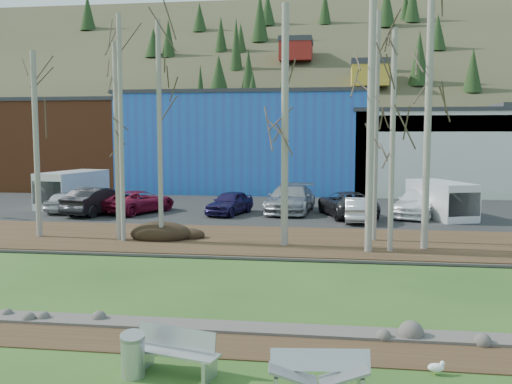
# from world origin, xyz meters

# --- Properties ---
(dirt_strip) EXTENTS (80.00, 1.80, 0.03)m
(dirt_strip) POSITION_xyz_m (0.00, 2.10, 0.01)
(dirt_strip) COLOR #382616
(dirt_strip) RESTS_ON ground
(near_bank_rocks) EXTENTS (80.00, 0.80, 0.50)m
(near_bank_rocks) POSITION_xyz_m (0.00, 3.10, 0.00)
(near_bank_rocks) COLOR #47423D
(near_bank_rocks) RESTS_ON ground
(river) EXTENTS (80.00, 8.00, 0.90)m
(river) POSITION_xyz_m (0.00, 7.20, 0.00)
(river) COLOR black
(river) RESTS_ON ground
(far_bank_rocks) EXTENTS (80.00, 0.80, 0.46)m
(far_bank_rocks) POSITION_xyz_m (0.00, 11.30, 0.00)
(far_bank_rocks) COLOR #47423D
(far_bank_rocks) RESTS_ON ground
(far_bank) EXTENTS (80.00, 7.00, 0.15)m
(far_bank) POSITION_xyz_m (0.00, 14.50, 0.07)
(far_bank) COLOR #382616
(far_bank) RESTS_ON ground
(parking_lot) EXTENTS (80.00, 14.00, 0.14)m
(parking_lot) POSITION_xyz_m (0.00, 25.00, 0.07)
(parking_lot) COLOR black
(parking_lot) RESTS_ON ground
(building_brick) EXTENTS (16.32, 12.24, 7.80)m
(building_brick) POSITION_xyz_m (-24.00, 39.00, 3.91)
(building_brick) COLOR brown
(building_brick) RESTS_ON ground
(building_blue) EXTENTS (20.40, 12.24, 8.30)m
(building_blue) POSITION_xyz_m (-6.00, 39.00, 4.16)
(building_blue) COLOR blue
(building_blue) RESTS_ON ground
(building_white) EXTENTS (18.36, 12.24, 6.80)m
(building_white) POSITION_xyz_m (12.00, 38.98, 3.41)
(building_white) COLOR silver
(building_white) RESTS_ON ground
(hillside) EXTENTS (160.00, 72.00, 35.00)m
(hillside) POSITION_xyz_m (0.00, 84.00, 17.50)
(hillside) COLOR #2F2C1C
(hillside) RESTS_ON ground
(bench_intact) EXTENTS (1.86, 0.96, 0.89)m
(bench_intact) POSITION_xyz_m (-1.52, 0.43, 0.45)
(bench_intact) COLOR #B1B4B7
(bench_intact) RESTS_ON ground
(bench_damaged) EXTENTS (1.89, 0.80, 0.82)m
(bench_damaged) POSITION_xyz_m (1.35, -0.18, 0.41)
(bench_damaged) COLOR #B1B4B7
(bench_damaged) RESTS_ON ground
(litter_bin) EXTENTS (0.58, 0.58, 0.81)m
(litter_bin) POSITION_xyz_m (-2.33, 0.12, 0.41)
(litter_bin) COLOR #B1B4B7
(litter_bin) RESTS_ON ground
(seagull) EXTENTS (0.38, 0.18, 0.28)m
(seagull) POSITION_xyz_m (3.65, 1.06, 0.15)
(seagull) COLOR gold
(seagull) RESTS_ON ground
(dirt_mound) EXTENTS (2.78, 1.96, 0.55)m
(dirt_mound) POSITION_xyz_m (-6.17, 14.13, 0.42)
(dirt_mound) COLOR black
(dirt_mound) RESTS_ON far_bank
(birch_0) EXTENTS (0.25, 0.25, 8.36)m
(birch_0) POSITION_xyz_m (-11.82, 13.81, 4.33)
(birch_0) COLOR #AAA298
(birch_0) RESTS_ON far_bank
(birch_1) EXTENTS (0.20, 0.20, 9.74)m
(birch_1) POSITION_xyz_m (-7.60, 13.29, 5.02)
(birch_1) COLOR #AAA298
(birch_1) RESTS_ON far_bank
(birch_2) EXTENTS (0.29, 0.29, 8.61)m
(birch_2) POSITION_xyz_m (-7.91, 13.63, 4.45)
(birch_2) COLOR #AAA298
(birch_2) RESTS_ON far_bank
(birch_3) EXTENTS (0.21, 0.21, 9.50)m
(birch_3) POSITION_xyz_m (-5.97, 13.58, 4.90)
(birch_3) COLOR #AAA298
(birch_3) RESTS_ON far_bank
(birch_4) EXTENTS (0.30, 0.30, 9.95)m
(birch_4) POSITION_xyz_m (-0.52, 13.33, 5.13)
(birch_4) COLOR #AAA298
(birch_4) RESTS_ON far_bank
(birch_5) EXTENTS (0.22, 0.22, 9.89)m
(birch_5) POSITION_xyz_m (3.29, 14.99, 5.09)
(birch_5) COLOR #AAA298
(birch_5) RESTS_ON far_bank
(birch_6) EXTENTS (0.21, 0.21, 8.75)m
(birch_6) POSITION_xyz_m (3.78, 12.70, 4.53)
(birch_6) COLOR #AAA298
(birch_6) RESTS_ON far_bank
(birch_7) EXTENTS (0.29, 0.29, 9.87)m
(birch_7) POSITION_xyz_m (2.91, 12.45, 5.09)
(birch_7) COLOR #AAA298
(birch_7) RESTS_ON far_bank
(birch_8) EXTENTS (0.28, 0.28, 10.17)m
(birch_8) POSITION_xyz_m (5.22, 13.40, 5.24)
(birch_8) COLOR #AAA298
(birch_8) RESTS_ON far_bank
(car_0) EXTENTS (1.55, 3.78, 1.28)m
(car_0) POSITION_xyz_m (-14.41, 21.85, 0.78)
(car_0) COLOR silver
(car_0) RESTS_ON parking_lot
(car_1) EXTENTS (2.81, 5.08, 1.59)m
(car_1) POSITION_xyz_m (-12.20, 21.18, 0.93)
(car_1) COLOR black
(car_1) RESTS_ON parking_lot
(car_2) EXTENTS (3.97, 5.30, 1.34)m
(car_2) POSITION_xyz_m (-10.04, 22.14, 0.81)
(car_2) COLOR maroon
(car_2) RESTS_ON parking_lot
(car_3) EXTENTS (2.72, 5.72, 1.61)m
(car_3) POSITION_xyz_m (-0.97, 23.54, 0.95)
(car_3) COLOR gray
(car_3) RESTS_ON parking_lot
(car_4) EXTENTS (2.57, 4.28, 1.36)m
(car_4) POSITION_xyz_m (-4.53, 22.19, 0.82)
(car_4) COLOR #201848
(car_4) RESTS_ON parking_lot
(car_5) EXTENTS (1.46, 3.99, 1.31)m
(car_5) POSITION_xyz_m (2.81, 20.50, 0.79)
(car_5) COLOR silver
(car_5) RESTS_ON parking_lot
(car_6) EXTENTS (3.74, 5.63, 1.44)m
(car_6) POSITION_xyz_m (2.22, 22.35, 0.86)
(car_6) COLOR #2A2A2D
(car_6) RESTS_ON parking_lot
(car_7) EXTENTS (3.91, 5.69, 1.53)m
(car_7) POSITION_xyz_m (6.28, 22.92, 0.90)
(car_7) COLOR white
(car_7) RESTS_ON parking_lot
(car_8) EXTENTS (2.72, 5.72, 1.61)m
(car_8) POSITION_xyz_m (-1.20, 23.54, 0.95)
(car_8) COLOR gray
(car_8) RESTS_ON parking_lot
(van_white) EXTENTS (3.46, 5.02, 2.03)m
(van_white) POSITION_xyz_m (7.51, 22.35, 1.15)
(van_white) COLOR white
(van_white) RESTS_ON parking_lot
(van_grey) EXTENTS (3.02, 5.50, 2.28)m
(van_grey) POSITION_xyz_m (-15.29, 24.09, 1.28)
(van_grey) COLOR silver
(van_grey) RESTS_ON parking_lot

